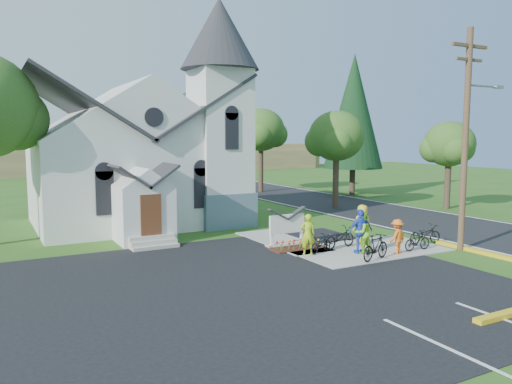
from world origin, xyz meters
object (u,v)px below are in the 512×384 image
church_sign (287,224)px  bike_0 (321,244)px  bike_1 (376,247)px  bike_2 (340,238)px  cyclist_2 (361,231)px  cyclist_0 (308,234)px  utility_pole (467,132)px  bike_4 (425,234)px  cyclist_4 (362,224)px  bike_3 (417,241)px  cyclist_1 (362,233)px  cyclist_3 (397,236)px

church_sign → bike_0: bearing=-79.8°
bike_1 → bike_2: bearing=-18.0°
church_sign → cyclist_2: (1.90, -3.12, 0.01)m
church_sign → cyclist_0: cyclist_0 is taller
utility_pole → bike_4: bearing=112.8°
bike_0 → church_sign: bearing=-11.1°
church_sign → cyclist_2: size_ratio=1.11×
bike_0 → cyclist_4: cyclist_4 is taller
cyclist_0 → bike_3: cyclist_0 is taller
bike_4 → bike_0: bearing=87.7°
cyclist_1 → bike_2: cyclist_1 is taller
bike_4 → cyclist_3: bearing=115.0°
cyclist_2 → cyclist_3: bearing=155.5°
cyclist_2 → bike_3: (2.61, -0.86, -0.54)m
cyclist_1 → bike_4: (3.89, -0.03, -0.44)m
bike_0 → bike_4: bearing=-120.7°
utility_pole → cyclist_0: 8.56m
cyclist_2 → bike_4: bearing=-172.2°
church_sign → bike_0: (0.40, -2.21, -0.58)m
church_sign → utility_pole: (6.56, -4.70, 4.38)m
cyclist_3 → bike_2: bearing=-64.8°
cyclist_2 → bike_2: cyclist_2 is taller
utility_pole → cyclist_1: size_ratio=5.49×
church_sign → cyclist_4: 3.66m
utility_pole → cyclist_2: (-4.67, 1.58, -4.36)m
cyclist_0 → church_sign: bearing=-76.9°
bike_3 → bike_4: (1.40, 0.85, 0.02)m
cyclist_0 → bike_1: bearing=153.2°
utility_pole → bike_1: size_ratio=5.46×
bike_1 → cyclist_2: 1.38m
bike_2 → cyclist_4: (1.59, 0.29, 0.45)m
church_sign → bike_0: church_sign is taller
utility_pole → church_sign: bearing=144.4°
bike_4 → church_sign: bearing=69.2°
bike_0 → bike_1: bearing=-172.0°
church_sign → bike_1: bearing=-69.7°
cyclist_3 → bike_4: cyclist_3 is taller
bike_1 → bike_3: bearing=-97.8°
cyclist_3 → bike_4: size_ratio=0.86×
bike_1 → cyclist_2: bearing=-28.0°
church_sign → bike_1: size_ratio=1.20×
utility_pole → cyclist_0: utility_pole is taller
bike_0 → cyclist_2: cyclist_2 is taller
cyclist_0 → bike_3: (4.83, -1.75, -0.46)m
bike_0 → utility_pole: bearing=-133.3°
church_sign → bike_3: size_ratio=1.48×
bike_0 → bike_2: (1.31, 0.32, 0.10)m
church_sign → cyclist_4: size_ratio=1.16×
cyclist_2 → cyclist_3: (1.35, -0.86, -0.22)m
church_sign → bike_2: (1.71, -1.89, -0.48)m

